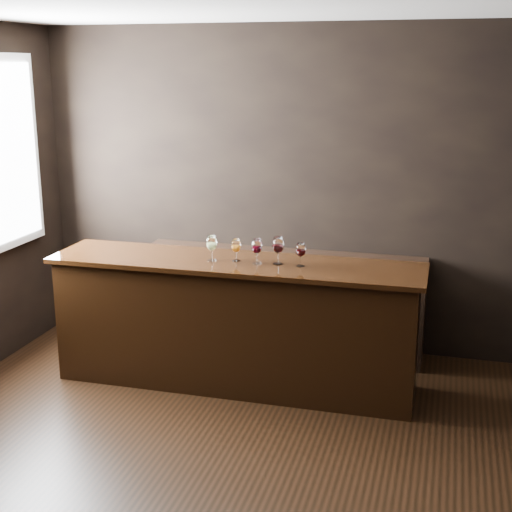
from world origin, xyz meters
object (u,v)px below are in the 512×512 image
(back_bar_shelf, at_px, (281,302))
(glass_white, at_px, (212,244))
(bar_counter, at_px, (235,325))
(glass_amber, at_px, (236,246))
(glass_red_a, at_px, (257,247))
(glass_red_b, at_px, (278,246))
(glass_red_c, at_px, (301,250))

(back_bar_shelf, xyz_separation_m, glass_white, (-0.36, -0.81, 0.70))
(bar_counter, distance_m, glass_amber, 0.64)
(glass_red_a, relative_size, glass_red_b, 0.90)
(bar_counter, distance_m, glass_red_a, 0.68)
(glass_white, distance_m, glass_red_a, 0.35)
(back_bar_shelf, relative_size, glass_red_a, 12.86)
(glass_white, distance_m, glass_amber, 0.19)
(glass_red_b, distance_m, glass_red_c, 0.18)
(glass_amber, height_order, glass_red_a, glass_red_a)
(back_bar_shelf, distance_m, glass_red_b, 1.06)
(bar_counter, height_order, back_bar_shelf, bar_counter)
(glass_white, distance_m, glass_red_c, 0.69)
(bar_counter, height_order, glass_amber, glass_amber)
(glass_red_b, bearing_deg, glass_amber, 179.85)
(glass_red_a, bearing_deg, glass_red_b, 11.13)
(back_bar_shelf, relative_size, glass_amber, 14.31)
(glass_white, relative_size, glass_red_a, 1.02)
(back_bar_shelf, height_order, glass_red_c, glass_red_c)
(back_bar_shelf, distance_m, glass_red_c, 1.10)
(glass_red_b, bearing_deg, back_bar_shelf, 101.25)
(glass_amber, height_order, glass_red_c, glass_red_c)
(glass_red_a, bearing_deg, glass_red_c, 3.40)
(glass_white, bearing_deg, glass_red_b, 4.13)
(glass_white, height_order, glass_red_b, glass_red_b)
(bar_counter, bearing_deg, glass_red_b, -0.04)
(bar_counter, xyz_separation_m, glass_red_b, (0.34, 0.00, 0.67))
(bar_counter, xyz_separation_m, glass_red_c, (0.51, -0.01, 0.65))
(glass_amber, relative_size, glass_red_a, 0.90)
(glass_red_a, bearing_deg, glass_amber, 169.53)
(bar_counter, relative_size, glass_red_b, 13.14)
(glass_red_a, distance_m, glass_red_b, 0.16)
(bar_counter, distance_m, glass_red_c, 0.82)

